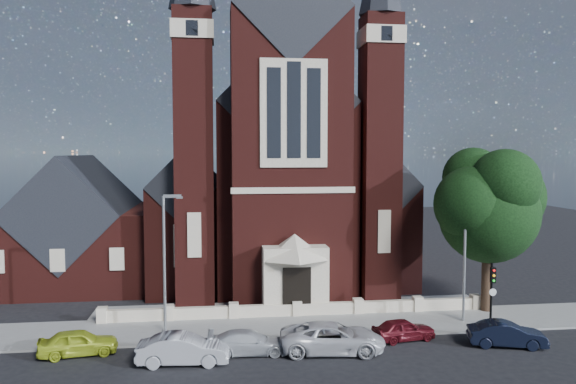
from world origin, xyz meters
name	(u,v)px	position (x,y,z in m)	size (l,w,h in m)	color
ground	(281,286)	(0.00, 15.00, 0.00)	(120.00, 120.00, 0.00)	black
pavement_strip	(301,327)	(0.00, 4.50, 0.00)	(60.00, 5.00, 0.12)	slate
forecourt_paving	(293,308)	(0.00, 8.50, 0.00)	(26.00, 3.00, 0.14)	slate
forecourt_wall	(297,317)	(0.00, 6.50, 0.00)	(24.00, 0.40, 0.90)	#BFB198
church	(271,177)	(0.00, 22.94, 8.19)	(20.01, 34.90, 29.20)	#431512
parish_hall	(78,233)	(-16.00, 18.00, 4.01)	(12.00, 12.20, 10.24)	#431512
street_tree	(492,207)	(12.60, 5.71, 6.96)	(6.40, 6.60, 10.70)	black
street_lamp_left	(166,256)	(-7.91, 4.00, 4.60)	(1.16, 0.22, 8.09)	gray
street_lamp_right	(466,249)	(10.09, 4.00, 4.60)	(1.16, 0.22, 8.09)	gray
traffic_signal	(492,287)	(11.00, 2.43, 2.58)	(0.28, 0.42, 4.00)	black
car_lime_van	(78,342)	(-12.16, 1.23, 0.67)	(1.59, 3.94, 1.34)	#ADC026
car_silver_a	(183,349)	(-6.71, -0.67, 0.74)	(1.58, 4.52, 1.49)	#A8AAB0
car_silver_b	(249,342)	(-3.42, 0.32, 0.61)	(1.71, 4.20, 1.22)	#B8BCC1
car_white_suv	(333,338)	(0.97, 0.02, 0.77)	(2.54, 5.52, 1.53)	silver
car_dark_red	(403,329)	(5.27, 1.35, 0.61)	(1.44, 3.58, 1.22)	#520E15
car_navy	(507,334)	(10.48, -0.32, 0.67)	(1.41, 4.05, 1.34)	black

